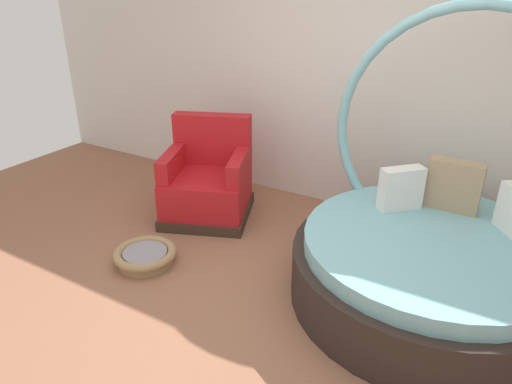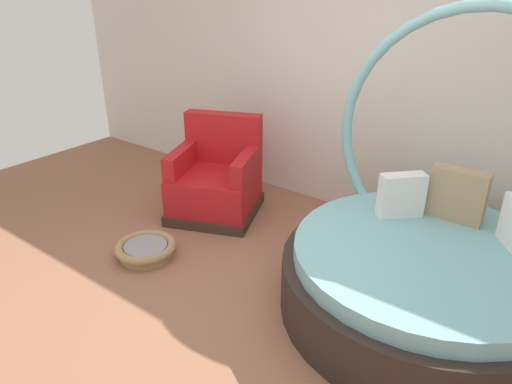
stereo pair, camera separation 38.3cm
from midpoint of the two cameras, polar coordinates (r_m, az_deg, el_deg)
The scene contains 5 objects.
ground_plane at distance 3.38m, azimuth 0.80°, elevation -15.11°, with size 8.00×8.00×0.02m, color #936047.
back_wall at distance 4.50m, azimuth 16.99°, elevation 13.47°, with size 8.00×0.12×2.70m, color silver.
round_daybed at distance 3.54m, azimuth 23.29°, elevation -7.85°, with size 1.94×1.94×2.04m.
red_armchair at distance 4.58m, azimuth -2.46°, elevation 1.31°, with size 1.04×1.04×0.94m.
pet_basket at distance 4.02m, azimuth -10.60°, elevation -6.90°, with size 0.51×0.51×0.13m.
Camera 2 is at (1.67, -1.99, 2.17)m, focal length 32.94 mm.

